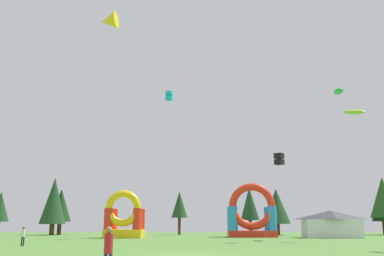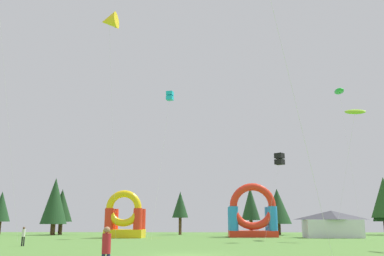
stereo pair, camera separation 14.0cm
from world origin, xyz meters
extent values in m
plane|color=#548438|center=(0.00, 0.00, 0.00)|extent=(120.00, 120.00, 0.00)
cube|color=#19B7CC|center=(-3.77, 28.32, 18.57)|extent=(1.03, 1.03, 0.54)
cube|color=#19B7CC|center=(-3.77, 28.32, 19.22)|extent=(1.03, 1.03, 0.54)
cylinder|color=silver|center=(-4.44, 25.24, 9.45)|extent=(1.35, 6.18, 18.90)
cube|color=black|center=(8.95, 17.65, 8.20)|extent=(1.16, 1.16, 0.55)
cube|color=black|center=(8.95, 17.65, 8.85)|extent=(1.16, 1.16, 0.55)
cylinder|color=silver|center=(7.82, 16.21, 4.26)|extent=(2.29, 2.88, 8.53)
ellipsoid|color=green|center=(18.21, 25.24, 18.32)|extent=(1.42, 3.04, 1.01)
cylinder|color=silver|center=(17.90, 22.34, 9.16)|extent=(0.62, 5.81, 18.32)
cone|color=yellow|center=(-9.58, 16.22, 24.02)|extent=(2.05, 2.08, 2.06)
cylinder|color=silver|center=(-9.33, 18.99, 12.01)|extent=(0.52, 5.56, 24.02)
ellipsoid|color=#8CD826|center=(18.13, 20.07, 14.24)|extent=(2.49, 2.47, 1.31)
cylinder|color=silver|center=(16.86, 21.29, 7.12)|extent=(2.56, 2.47, 14.24)
cylinder|color=silver|center=(-19.90, 15.77, 13.03)|extent=(1.76, 6.25, 26.06)
cylinder|color=silver|center=(4.82, -9.04, 9.27)|extent=(4.71, 5.26, 18.54)
cylinder|color=black|center=(-14.29, 9.45, 0.39)|extent=(0.13, 0.13, 0.78)
cylinder|color=black|center=(-14.44, 9.42, 0.39)|extent=(0.13, 0.13, 0.78)
cylinder|color=silver|center=(-14.37, 9.43, 1.08)|extent=(0.32, 0.32, 0.61)
sphere|color=brown|center=(-14.37, 9.43, 1.50)|extent=(0.21, 0.21, 0.21)
cylinder|color=#B21E26|center=(-2.30, -11.46, 1.24)|extent=(0.33, 0.33, 0.70)
sphere|color=#9E704C|center=(-2.30, -11.46, 1.71)|extent=(0.24, 0.24, 0.24)
cube|color=red|center=(7.39, 32.83, 0.42)|extent=(6.48, 4.46, 0.84)
cylinder|color=#268CD8|center=(4.77, 31.23, 2.45)|extent=(1.25, 1.25, 3.23)
cylinder|color=#268CD8|center=(10.01, 31.23, 2.45)|extent=(1.25, 1.25, 3.23)
cylinder|color=#268CD8|center=(4.77, 34.43, 2.45)|extent=(1.25, 1.25, 3.23)
cylinder|color=#268CD8|center=(10.01, 34.43, 2.45)|extent=(1.25, 1.25, 3.23)
torus|color=red|center=(7.39, 31.23, 4.07)|extent=(6.23, 1.00, 6.23)
cube|color=yellow|center=(-9.46, 29.12, 0.53)|extent=(4.83, 4.06, 1.06)
cylinder|color=red|center=(-11.31, 27.66, 2.39)|extent=(1.14, 1.14, 2.66)
cylinder|color=red|center=(-7.62, 27.66, 2.39)|extent=(1.14, 1.14, 2.66)
cylinder|color=red|center=(-11.31, 30.58, 2.39)|extent=(1.14, 1.14, 2.66)
cylinder|color=red|center=(-7.62, 30.58, 2.39)|extent=(1.14, 1.14, 2.66)
torus|color=yellow|center=(-9.46, 27.66, 3.72)|extent=(4.60, 0.91, 4.60)
cube|color=silver|center=(17.45, 29.90, 1.16)|extent=(7.06, 3.73, 2.31)
pyramid|color=#3F3F47|center=(17.45, 29.90, 2.88)|extent=(7.06, 3.73, 1.14)
cone|color=#1E4221|center=(-33.04, 43.01, 4.54)|extent=(3.10, 3.10, 4.94)
cylinder|color=#4C331E|center=(-23.16, 40.45, 0.84)|extent=(0.74, 0.74, 1.69)
cone|color=#1E4221|center=(-23.16, 40.45, 5.33)|extent=(4.12, 4.12, 7.28)
cylinder|color=#4C331E|center=(-22.58, 42.18, 1.02)|extent=(0.64, 0.64, 2.04)
cone|color=#193819|center=(-22.58, 42.18, 4.66)|extent=(3.58, 3.58, 5.24)
cylinder|color=#4C331E|center=(-3.17, 42.41, 1.35)|extent=(0.47, 0.47, 2.69)
cone|color=#1E4221|center=(-3.17, 42.41, 4.77)|extent=(2.63, 2.63, 4.17)
cylinder|color=#4C331E|center=(8.42, 44.75, 1.16)|extent=(0.56, 0.56, 2.31)
cone|color=#1E4221|center=(8.42, 44.75, 5.04)|extent=(3.12, 3.12, 5.47)
cylinder|color=#4C331E|center=(12.35, 41.60, 0.86)|extent=(0.77, 0.77, 1.71)
cone|color=#1E4221|center=(12.35, 41.60, 4.46)|extent=(4.28, 4.28, 5.50)
cone|color=#193819|center=(29.63, 43.12, 5.22)|extent=(3.65, 3.65, 6.24)
camera|label=1|loc=(1.21, -26.96, 1.99)|focal=39.48mm
camera|label=2|loc=(1.35, -26.95, 1.99)|focal=39.48mm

